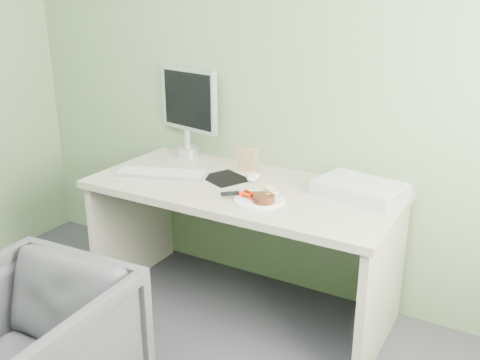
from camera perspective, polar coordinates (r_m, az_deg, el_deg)
The scene contains 15 objects.
wall_back at distance 2.94m, azimuth 4.02°, elevation 13.07°, with size 3.50×3.50×0.00m, color #69845D.
desk at distance 2.82m, azimuth 0.29°, elevation -4.07°, with size 1.60×0.75×0.73m.
plate at distance 2.55m, azimuth 2.11°, elevation -2.16°, with size 0.24×0.24×0.01m, color white.
steak at distance 2.51m, azimuth 2.56°, elevation -1.99°, with size 0.10×0.10×0.03m, color black.
potato_pile at distance 2.57m, azimuth 3.12°, elevation -1.20°, with size 0.10×0.07×0.06m, color #A68351.
carrot_heap at distance 2.55m, azimuth 0.89°, elevation -1.49°, with size 0.06×0.05×0.04m, color red.
steak_knife at distance 2.58m, azimuth -0.23°, elevation -1.41°, with size 0.19×0.18×0.02m.
mousepad at distance 2.86m, azimuth -1.60°, elevation 0.19°, with size 0.23×0.20×0.00m, color black.
keyboard at distance 2.92m, azimuth -8.38°, elevation 0.68°, with size 0.48×0.14×0.02m, color white.
computer_mouse at distance 2.82m, azimuth 1.44°, elevation 0.35°, with size 0.07×0.12×0.04m, color white.
photo_frame at distance 2.95m, azimuth 0.82°, elevation 2.21°, with size 0.11×0.01×0.14m, color #996B47.
eyedrop_bottle at distance 2.99m, azimuth 1.27°, elevation 1.60°, with size 0.02×0.02×0.06m.
scanner at distance 2.67m, azimuth 12.66°, elevation -1.03°, with size 0.41×0.27×0.06m, color silver.
monitor at distance 3.22m, azimuth -5.53°, elevation 7.78°, with size 0.44×0.16×0.53m.
desk_chair at distance 2.38m, azimuth -21.27°, elevation -16.79°, with size 0.68×0.70×0.64m, color #3A393F.
Camera 1 is at (1.27, -0.63, 1.67)m, focal length 40.00 mm.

